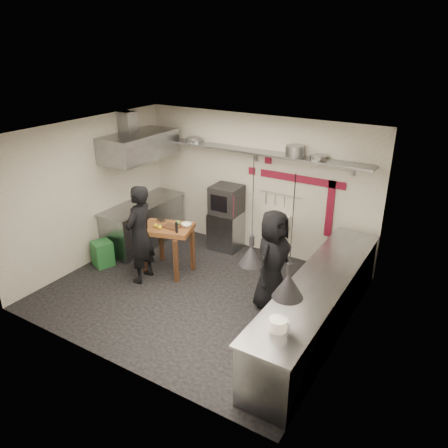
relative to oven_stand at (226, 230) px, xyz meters
The scene contains 47 objects.
floor 1.90m from the oven_stand, 73.56° to the right, with size 5.00×5.00×0.00m, color black.
ceiling 3.04m from the oven_stand, 73.56° to the right, with size 5.00×5.00×0.00m, color beige.
wall_back 1.17m from the oven_stand, 31.01° to the left, with size 5.00×0.04×2.80m, color silver.
wall_front 4.04m from the oven_stand, 82.28° to the right, with size 5.00×0.04×2.80m, color silver.
wall_left 2.84m from the oven_stand, 137.90° to the right, with size 0.04×4.20×2.80m, color silver.
wall_right 3.65m from the oven_stand, 30.52° to the right, with size 0.04×4.20×2.80m, color silver.
red_band_horiz 1.98m from the oven_stand, 11.35° to the left, with size 1.70×0.02×0.14m, color maroon.
red_band_vert 2.24m from the oven_stand, ahead, with size 0.14×0.02×1.10m, color maroon.
red_tile_a 1.76m from the oven_stand, 20.90° to the left, with size 0.14×0.02×0.14m, color maroon.
red_tile_b 1.38m from the oven_stand, 34.81° to the left, with size 0.14×0.02×0.14m, color maroon.
back_shelf 1.80m from the oven_stand, 14.53° to the left, with size 4.60×0.34×0.04m, color slate.
shelf_bracket_left 2.14m from the oven_stand, 168.23° to the left, with size 0.04×0.06×0.24m, color slate.
shelf_bracket_mid 1.73m from the oven_stand, 28.55° to the left, with size 0.04×0.06×0.24m, color slate.
shelf_bracket_right 2.93m from the oven_stand, ahead, with size 0.04×0.06×0.24m, color slate.
pan_far_left 1.99m from the oven_stand, behind, with size 0.29×0.29×0.09m, color slate.
pan_mid_left 1.95m from the oven_stand, behind, with size 0.26×0.26×0.07m, color slate.
stock_pot 2.30m from the oven_stand, ahead, with size 0.34×0.34×0.20m, color slate.
pan_right 2.55m from the oven_stand, ahead, with size 0.28×0.28×0.08m, color slate.
oven_stand is the anchor object (origin of this frame).
combi_oven 0.69m from the oven_stand, 33.26° to the right, with size 0.59×0.55×0.58m, color black.
oven_door 0.74m from the oven_stand, 77.83° to the right, with size 0.54×0.03×0.46m, color maroon.
oven_glass 0.75m from the oven_stand, 88.53° to the right, with size 0.38×0.02×0.34m, color black.
hand_sink 1.15m from the oven_stand, ahead, with size 0.46×0.34×0.22m, color white.
sink_tap 1.22m from the oven_stand, ahead, with size 0.03×0.03×0.14m, color slate.
sink_drain 1.08m from the oven_stand, ahead, with size 0.06×0.06×0.66m, color slate.
utensil_rail 1.44m from the oven_stand, 14.40° to the left, with size 0.02×0.02×0.90m, color slate.
counter_right 3.22m from the oven_stand, 33.68° to the right, with size 0.70×3.80×0.90m, color slate.
counter_right_top 3.26m from the oven_stand, 33.68° to the right, with size 0.76×3.90×0.03m, color slate.
plate_stack 4.18m from the oven_stand, 50.23° to the right, with size 0.22×0.22×0.15m, color white.
small_bowl_right 4.07m from the oven_stand, 49.36° to the right, with size 0.22×0.22×0.05m, color white.
counter_left 1.78m from the oven_stand, 155.69° to the right, with size 0.70×1.90×0.90m, color slate.
counter_left_top 1.85m from the oven_stand, 155.69° to the right, with size 0.76×2.00×0.03m, color slate.
extractor_hood 2.47m from the oven_stand, 155.01° to the right, with size 0.78×1.60×0.50m, color slate.
hood_duct 2.91m from the oven_stand, 158.09° to the right, with size 0.28×0.28×0.50m, color slate.
green_bin 2.54m from the oven_stand, 130.74° to the right, with size 0.35×0.35×0.50m, color #22632F.
prep_table 1.48m from the oven_stand, 106.55° to the right, with size 0.92×0.64×0.92m, color brown, non-canonical shape.
cutting_board 1.53m from the oven_stand, 103.12° to the right, with size 0.31×0.22×0.03m, color #472A19.
pepper_mill 1.66m from the oven_stand, 93.59° to the right, with size 0.05×0.05×0.20m, color black.
lemon_a 1.75m from the oven_stand, 109.92° to the right, with size 0.07×0.07×0.07m, color gold.
lemon_b 1.73m from the oven_stand, 106.20° to the right, with size 0.08×0.08×0.08m, color gold.
veg_ball 1.41m from the oven_stand, 102.64° to the right, with size 0.09×0.09×0.09m, color #5B8F3C.
steel_tray 1.54m from the oven_stand, 117.15° to the right, with size 0.16×0.11×0.03m, color slate.
bowl 1.35m from the oven_stand, 95.14° to the right, with size 0.20×0.20×0.06m, color white.
heat_lamp_near 3.54m from the oven_stand, 52.56° to the right, with size 0.35×0.35×1.51m, color black, non-canonical shape.
heat_lamp_far 4.26m from the oven_stand, 47.95° to the right, with size 0.38×0.38×1.55m, color black, non-canonical shape.
chef_left 2.09m from the oven_stand, 108.07° to the right, with size 0.66×0.43×1.81m, color black.
chef_right 2.33m from the oven_stand, 39.65° to the right, with size 0.82×0.54×1.69m, color black.
Camera 1 is at (3.80, -5.38, 4.15)m, focal length 35.00 mm.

